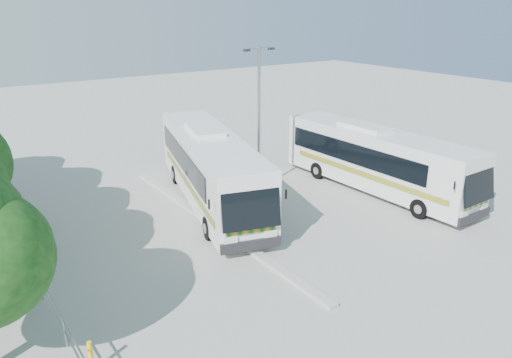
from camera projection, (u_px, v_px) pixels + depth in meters
ground at (280, 228)px, 22.12m from camera, size 100.00×100.00×0.00m
kerb_divider at (212, 223)px, 22.42m from camera, size 0.40×16.00×0.15m
railing at (16, 236)px, 19.64m from camera, size 0.06×22.00×1.00m
coach_main at (211, 167)px, 24.29m from camera, size 5.61×12.58×3.43m
coach_adjacent at (377, 159)px, 25.93m from camera, size 2.68×11.65×3.22m
lamppost at (259, 113)px, 25.30m from camera, size 1.84×0.25×7.53m
bollard at (91, 357)px, 13.33m from camera, size 0.15×0.15×0.95m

